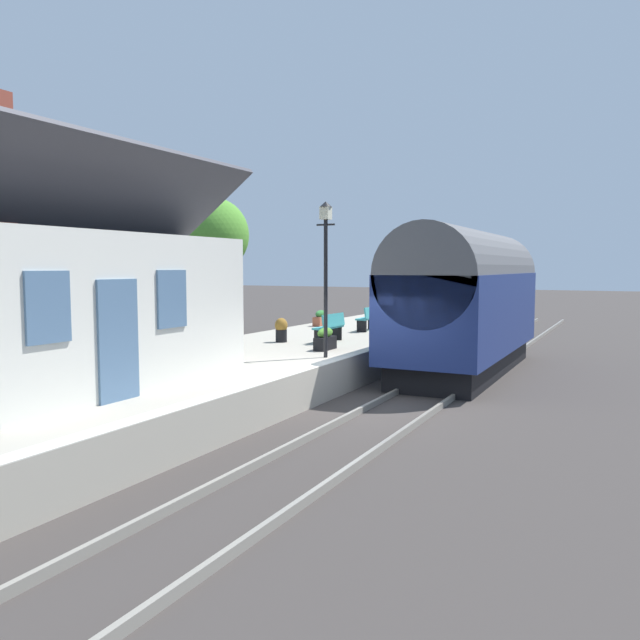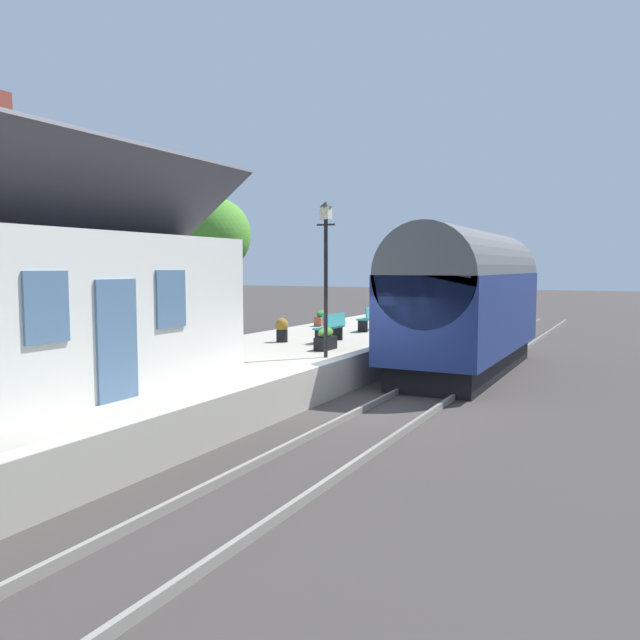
{
  "view_description": "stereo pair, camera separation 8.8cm",
  "coord_description": "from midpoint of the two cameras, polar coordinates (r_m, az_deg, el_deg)",
  "views": [
    {
      "loc": [
        -13.0,
        -5.49,
        3.19
      ],
      "look_at": [
        0.68,
        1.5,
        1.89
      ],
      "focal_mm": 35.0,
      "sensor_mm": 36.0,
      "label": 1
    },
    {
      "loc": [
        -12.95,
        -5.57,
        3.19
      ],
      "look_at": [
        0.68,
        1.5,
        1.89
      ],
      "focal_mm": 35.0,
      "sensor_mm": 36.0,
      "label": 2
    }
  ],
  "objects": [
    {
      "name": "ground_plane",
      "position": [
        14.46,
        4.25,
        -7.91
      ],
      "size": [
        160.0,
        160.0,
        0.0
      ],
      "primitive_type": "plane",
      "color": "#383330"
    },
    {
      "name": "platform",
      "position": [
        16.19,
        -8.08,
        -4.97
      ],
      "size": [
        32.0,
        5.5,
        0.89
      ],
      "primitive_type": "cube",
      "color": "#A39B8C",
      "rests_on": "ground"
    },
    {
      "name": "platform_edge_coping",
      "position": [
        14.79,
        0.06,
        -4.08
      ],
      "size": [
        32.0,
        0.36,
        0.02
      ],
      "primitive_type": "cube",
      "color": "beige",
      "rests_on": "platform"
    },
    {
      "name": "rail_near",
      "position": [
        13.91,
        10.47,
        -8.2
      ],
      "size": [
        52.0,
        0.08,
        0.14
      ],
      "primitive_type": "cube",
      "color": "gray",
      "rests_on": "ground"
    },
    {
      "name": "rail_far",
      "position": [
        14.38,
        4.92,
        -7.7
      ],
      "size": [
        52.0,
        0.08,
        0.14
      ],
      "primitive_type": "cube",
      "color": "gray",
      "rests_on": "ground"
    },
    {
      "name": "train",
      "position": [
        19.27,
        13.47,
        1.81
      ],
      "size": [
        8.91,
        2.73,
        4.32
      ],
      "color": "black",
      "rests_on": "ground"
    },
    {
      "name": "station_building",
      "position": [
        13.18,
        -21.64,
        1.45
      ],
      "size": [
        6.6,
        4.22,
        5.64
      ],
      "color": "silver",
      "rests_on": "platform"
    },
    {
      "name": "bench_near_building",
      "position": [
        22.69,
        4.72,
        0.21
      ],
      "size": [
        1.41,
        0.48,
        0.88
      ],
      "color": "teal",
      "rests_on": "platform"
    },
    {
      "name": "bench_by_lamp",
      "position": [
        19.22,
        1.12,
        -0.61
      ],
      "size": [
        1.41,
        0.46,
        0.88
      ],
      "color": "teal",
      "rests_on": "platform"
    },
    {
      "name": "planter_corner_building",
      "position": [
        24.55,
        0.29,
        0.15
      ],
      "size": [
        0.8,
        0.32,
        0.62
      ],
      "color": "#9E5138",
      "rests_on": "platform"
    },
    {
      "name": "planter_by_door",
      "position": [
        18.31,
        -11.34,
        -1.05
      ],
      "size": [
        0.56,
        0.56,
        0.85
      ],
      "color": "teal",
      "rests_on": "platform"
    },
    {
      "name": "planter_edge_far",
      "position": [
        17.37,
        -12.8,
        -1.77
      ],
      "size": [
        0.41,
        0.41,
        0.63
      ],
      "color": "#9E5138",
      "rests_on": "platform"
    },
    {
      "name": "planter_bench_right",
      "position": [
        19.23,
        -3.37,
        -0.87
      ],
      "size": [
        0.39,
        0.39,
        0.75
      ],
      "color": "black",
      "rests_on": "platform"
    },
    {
      "name": "planter_under_sign",
      "position": [
        17.41,
        0.66,
        -1.77
      ],
      "size": [
        0.85,
        0.32,
        0.62
      ],
      "color": "black",
      "rests_on": "platform"
    },
    {
      "name": "lamp_post_platform",
      "position": [
        15.82,
        0.7,
        6.41
      ],
      "size": [
        0.32,
        0.5,
        3.95
      ],
      "color": "black",
      "rests_on": "platform"
    },
    {
      "name": "tree_distant",
      "position": [
        29.85,
        -9.37,
        7.59
      ],
      "size": [
        3.34,
        3.16,
        6.42
      ],
      "color": "#4C3828",
      "rests_on": "ground"
    }
  ]
}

